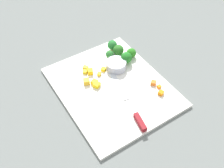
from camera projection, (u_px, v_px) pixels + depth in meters
name	position (u px, v px, depth m)	size (l,w,h in m)	color
ground_plane	(112.00, 88.00, 0.94)	(4.00, 4.00, 0.00)	slate
cutting_board	(112.00, 87.00, 0.93)	(0.44, 0.37, 0.01)	white
prep_bowl	(116.00, 65.00, 0.98)	(0.08, 0.08, 0.03)	#B2B5C4
chef_knife	(132.00, 109.00, 0.85)	(0.28, 0.07, 0.02)	silver
carrot_dice_0	(161.00, 93.00, 0.90)	(0.02, 0.02, 0.01)	orange
carrot_dice_1	(159.00, 87.00, 0.92)	(0.01, 0.01, 0.01)	orange
carrot_dice_2	(153.00, 83.00, 0.93)	(0.02, 0.02, 0.02)	orange
pepper_dice_0	(94.00, 82.00, 0.93)	(0.02, 0.02, 0.01)	yellow
pepper_dice_1	(99.00, 74.00, 0.96)	(0.01, 0.01, 0.01)	yellow
pepper_dice_2	(103.00, 69.00, 0.98)	(0.02, 0.02, 0.01)	yellow
pepper_dice_3	(90.00, 72.00, 0.96)	(0.02, 0.02, 0.02)	yellow
pepper_dice_4	(86.00, 68.00, 0.98)	(0.02, 0.01, 0.02)	yellow
pepper_dice_5	(85.00, 72.00, 0.97)	(0.02, 0.01, 0.01)	yellow
pepper_dice_6	(97.00, 85.00, 0.92)	(0.02, 0.02, 0.02)	yellow
pepper_dice_7	(87.00, 82.00, 0.93)	(0.02, 0.02, 0.02)	yellow
broccoli_floret_0	(131.00, 53.00, 1.02)	(0.04, 0.04, 0.04)	#96BB6B
broccoli_floret_1	(110.00, 54.00, 1.02)	(0.03, 0.03, 0.03)	#85AC5A
broccoli_floret_2	(112.00, 45.00, 1.05)	(0.04, 0.04, 0.05)	#97B954
broccoli_floret_3	(118.00, 50.00, 1.03)	(0.04, 0.04, 0.04)	#8DB25F
broccoli_floret_4	(126.00, 58.00, 0.99)	(0.04, 0.04, 0.05)	#8DBC5E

